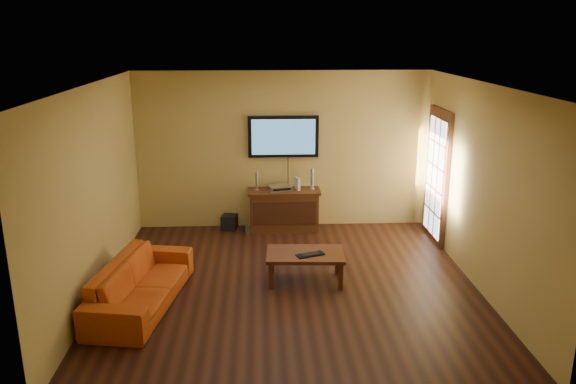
{
  "coord_description": "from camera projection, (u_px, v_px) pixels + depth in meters",
  "views": [
    {
      "loc": [
        -0.39,
        -6.93,
        3.35
      ],
      "look_at": [
        0.01,
        0.8,
        1.1
      ],
      "focal_mm": 35.0,
      "sensor_mm": 36.0,
      "label": 1
    }
  ],
  "objects": [
    {
      "name": "av_receiver",
      "position": [
        279.0,
        188.0,
        9.57
      ],
      "size": [
        0.43,
        0.36,
        0.08
      ],
      "primitive_type": "cube",
      "rotation": [
        0.0,
        0.0,
        0.28
      ],
      "color": "silver",
      "rests_on": "media_console"
    },
    {
      "name": "french_door",
      "position": [
        437.0,
        177.0,
        9.06
      ],
      "size": [
        0.07,
        1.02,
        2.22
      ],
      "color": "#401F0E",
      "rests_on": "ground"
    },
    {
      "name": "room_walls",
      "position": [
        288.0,
        155.0,
        7.73
      ],
      "size": [
        5.0,
        5.0,
        5.0
      ],
      "color": "tan",
      "rests_on": "ground"
    },
    {
      "name": "coffee_table",
      "position": [
        305.0,
        256.0,
        7.66
      ],
      "size": [
        1.09,
        0.69,
        0.42
      ],
      "color": "#401F0E",
      "rests_on": "ground"
    },
    {
      "name": "sofa",
      "position": [
        140.0,
        276.0,
        6.99
      ],
      "size": [
        0.9,
        2.07,
        0.78
      ],
      "primitive_type": "imported",
      "rotation": [
        0.0,
        0.0,
        1.41
      ],
      "color": "#B34613",
      "rests_on": "ground"
    },
    {
      "name": "speaker_left",
      "position": [
        257.0,
        182.0,
        9.54
      ],
      "size": [
        0.09,
        0.09,
        0.32
      ],
      "color": "silver",
      "rests_on": "media_console"
    },
    {
      "name": "speaker_right",
      "position": [
        312.0,
        180.0,
        9.58
      ],
      "size": [
        0.1,
        0.1,
        0.36
      ],
      "color": "silver",
      "rests_on": "media_console"
    },
    {
      "name": "media_console",
      "position": [
        284.0,
        210.0,
        9.66
      ],
      "size": [
        1.23,
        0.47,
        0.71
      ],
      "color": "#401F0E",
      "rests_on": "ground"
    },
    {
      "name": "bottle",
      "position": [
        247.0,
        230.0,
        9.41
      ],
      "size": [
        0.08,
        0.08,
        0.23
      ],
      "color": "white",
      "rests_on": "ground"
    },
    {
      "name": "ground_plane",
      "position": [
        291.0,
        286.0,
        7.6
      ],
      "size": [
        5.0,
        5.0,
        0.0
      ],
      "primitive_type": "plane",
      "color": "black",
      "rests_on": "ground"
    },
    {
      "name": "television",
      "position": [
        283.0,
        137.0,
        9.5
      ],
      "size": [
        1.2,
        0.08,
        0.71
      ],
      "color": "black",
      "rests_on": "ground"
    },
    {
      "name": "subwoofer",
      "position": [
        229.0,
        222.0,
        9.75
      ],
      "size": [
        0.3,
        0.3,
        0.25
      ],
      "primitive_type": "cube",
      "rotation": [
        0.0,
        0.0,
        -0.2
      ],
      "color": "black",
      "rests_on": "ground"
    },
    {
      "name": "keyboard",
      "position": [
        310.0,
        255.0,
        7.56
      ],
      "size": [
        0.41,
        0.27,
        0.02
      ],
      "color": "black",
      "rests_on": "coffee_table"
    },
    {
      "name": "game_console",
      "position": [
        298.0,
        184.0,
        9.57
      ],
      "size": [
        0.09,
        0.16,
        0.21
      ],
      "primitive_type": "cube",
      "rotation": [
        0.0,
        0.0,
        0.3
      ],
      "color": "white",
      "rests_on": "media_console"
    }
  ]
}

